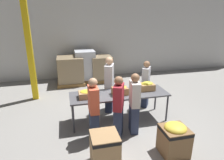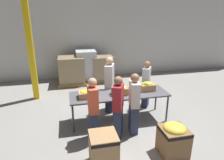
{
  "view_description": "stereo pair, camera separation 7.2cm",
  "coord_description": "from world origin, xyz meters",
  "px_view_note": "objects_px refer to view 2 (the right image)",
  "views": [
    {
      "loc": [
        -1.39,
        -4.9,
        2.94
      ],
      "look_at": [
        -0.18,
        0.11,
        1.19
      ],
      "focal_mm": 32.0,
      "sensor_mm": 36.0,
      "label": 1
    },
    {
      "loc": [
        -1.32,
        -4.92,
        2.94
      ],
      "look_at": [
        -0.18,
        0.11,
        1.19
      ],
      "focal_mm": 32.0,
      "sensor_mm": 36.0,
      "label": 2
    }
  ],
  "objects_px": {
    "banana_box_1": "(120,90)",
    "support_pillar": "(30,42)",
    "banana_box_2": "(147,86)",
    "pallet_stack_2": "(102,69)",
    "pallet_stack_0": "(72,70)",
    "sorting_table": "(119,95)",
    "volunteer_2": "(118,107)",
    "volunteer_0": "(110,85)",
    "volunteer_3": "(93,110)",
    "volunteer_1": "(134,104)",
    "donation_bin_1": "(173,138)",
    "donation_bin_0": "(103,149)",
    "pallet_stack_1": "(86,66)",
    "volunteer_4": "(146,85)",
    "banana_box_0": "(88,94)"
  },
  "relations": [
    {
      "from": "banana_box_1",
      "to": "support_pillar",
      "type": "relative_size",
      "value": 0.11
    },
    {
      "from": "banana_box_1",
      "to": "banana_box_2",
      "type": "height_order",
      "value": "same"
    },
    {
      "from": "pallet_stack_2",
      "to": "pallet_stack_0",
      "type": "bearing_deg",
      "value": -176.69
    },
    {
      "from": "sorting_table",
      "to": "volunteer_2",
      "type": "bearing_deg",
      "value": -106.85
    },
    {
      "from": "volunteer_0",
      "to": "volunteer_3",
      "type": "relative_size",
      "value": 1.1
    },
    {
      "from": "banana_box_2",
      "to": "volunteer_1",
      "type": "bearing_deg",
      "value": -131.41
    },
    {
      "from": "donation_bin_1",
      "to": "pallet_stack_2",
      "type": "height_order",
      "value": "pallet_stack_2"
    },
    {
      "from": "donation_bin_0",
      "to": "donation_bin_1",
      "type": "bearing_deg",
      "value": 0.0
    },
    {
      "from": "donation_bin_1",
      "to": "donation_bin_0",
      "type": "bearing_deg",
      "value": -180.0
    },
    {
      "from": "donation_bin_1",
      "to": "pallet_stack_0",
      "type": "xyz_separation_m",
      "value": [
        -1.95,
        5.17,
        0.19
      ]
    },
    {
      "from": "donation_bin_0",
      "to": "pallet_stack_1",
      "type": "distance_m",
      "value": 5.36
    },
    {
      "from": "banana_box_2",
      "to": "volunteer_1",
      "type": "relative_size",
      "value": 0.26
    },
    {
      "from": "banana_box_1",
      "to": "volunteer_2",
      "type": "xyz_separation_m",
      "value": [
        -0.23,
        -0.67,
        -0.17
      ]
    },
    {
      "from": "banana_box_2",
      "to": "support_pillar",
      "type": "relative_size",
      "value": 0.1
    },
    {
      "from": "volunteer_3",
      "to": "donation_bin_1",
      "type": "height_order",
      "value": "volunteer_3"
    },
    {
      "from": "volunteer_4",
      "to": "donation_bin_0",
      "type": "height_order",
      "value": "volunteer_4"
    },
    {
      "from": "banana_box_1",
      "to": "pallet_stack_2",
      "type": "bearing_deg",
      "value": 87.41
    },
    {
      "from": "volunteer_2",
      "to": "sorting_table",
      "type": "bearing_deg",
      "value": 7.59
    },
    {
      "from": "banana_box_2",
      "to": "volunteer_2",
      "type": "height_order",
      "value": "volunteer_2"
    },
    {
      "from": "sorting_table",
      "to": "pallet_stack_2",
      "type": "relative_size",
      "value": 2.42
    },
    {
      "from": "sorting_table",
      "to": "pallet_stack_0",
      "type": "distance_m",
      "value": 3.7
    },
    {
      "from": "volunteer_2",
      "to": "donation_bin_1",
      "type": "xyz_separation_m",
      "value": [
        0.98,
        -0.94,
        -0.38
      ]
    },
    {
      "from": "volunteer_0",
      "to": "support_pillar",
      "type": "bearing_deg",
      "value": -101.51
    },
    {
      "from": "volunteer_1",
      "to": "banana_box_2",
      "type": "bearing_deg",
      "value": -32.96
    },
    {
      "from": "banana_box_0",
      "to": "banana_box_1",
      "type": "relative_size",
      "value": 1.11
    },
    {
      "from": "donation_bin_0",
      "to": "pallet_stack_0",
      "type": "bearing_deg",
      "value": 94.8
    },
    {
      "from": "volunteer_4",
      "to": "pallet_stack_2",
      "type": "height_order",
      "value": "volunteer_4"
    },
    {
      "from": "volunteer_0",
      "to": "donation_bin_0",
      "type": "height_order",
      "value": "volunteer_0"
    },
    {
      "from": "volunteer_0",
      "to": "support_pillar",
      "type": "height_order",
      "value": "support_pillar"
    },
    {
      "from": "volunteer_0",
      "to": "support_pillar",
      "type": "relative_size",
      "value": 0.43
    },
    {
      "from": "banana_box_2",
      "to": "pallet_stack_0",
      "type": "height_order",
      "value": "pallet_stack_0"
    },
    {
      "from": "banana_box_0",
      "to": "volunteer_4",
      "type": "xyz_separation_m",
      "value": [
        1.94,
        0.74,
        -0.17
      ]
    },
    {
      "from": "volunteer_0",
      "to": "banana_box_0",
      "type": "bearing_deg",
      "value": -25.58
    },
    {
      "from": "volunteer_1",
      "to": "volunteer_3",
      "type": "relative_size",
      "value": 1.0
    },
    {
      "from": "sorting_table",
      "to": "volunteer_3",
      "type": "xyz_separation_m",
      "value": [
        -0.82,
        -0.75,
        0.01
      ]
    },
    {
      "from": "volunteer_0",
      "to": "pallet_stack_0",
      "type": "height_order",
      "value": "volunteer_0"
    },
    {
      "from": "sorting_table",
      "to": "volunteer_3",
      "type": "relative_size",
      "value": 1.73
    },
    {
      "from": "sorting_table",
      "to": "banana_box_2",
      "type": "distance_m",
      "value": 0.86
    },
    {
      "from": "volunteer_1",
      "to": "pallet_stack_0",
      "type": "bearing_deg",
      "value": 27.02
    },
    {
      "from": "volunteer_3",
      "to": "volunteer_4",
      "type": "xyz_separation_m",
      "value": [
        1.89,
        1.42,
        -0.02
      ]
    },
    {
      "from": "volunteer_4",
      "to": "donation_bin_0",
      "type": "bearing_deg",
      "value": -4.9
    },
    {
      "from": "banana_box_1",
      "to": "volunteer_1",
      "type": "height_order",
      "value": "volunteer_1"
    },
    {
      "from": "sorting_table",
      "to": "pallet_stack_1",
      "type": "xyz_separation_m",
      "value": [
        -0.54,
        3.68,
        -0.09
      ]
    },
    {
      "from": "support_pillar",
      "to": "banana_box_1",
      "type": "bearing_deg",
      "value": -41.35
    },
    {
      "from": "banana_box_2",
      "to": "donation_bin_1",
      "type": "height_order",
      "value": "banana_box_2"
    },
    {
      "from": "volunteer_2",
      "to": "pallet_stack_2",
      "type": "distance_m",
      "value": 4.33
    },
    {
      "from": "volunteer_1",
      "to": "pallet_stack_1",
      "type": "xyz_separation_m",
      "value": [
        -0.74,
        4.34,
        -0.1
      ]
    },
    {
      "from": "volunteer_0",
      "to": "pallet_stack_1",
      "type": "xyz_separation_m",
      "value": [
        -0.4,
        3.04,
        -0.17
      ]
    },
    {
      "from": "pallet_stack_2",
      "to": "banana_box_0",
      "type": "bearing_deg",
      "value": -106.01
    },
    {
      "from": "volunteer_1",
      "to": "banana_box_1",
      "type": "bearing_deg",
      "value": 26.94
    }
  ]
}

